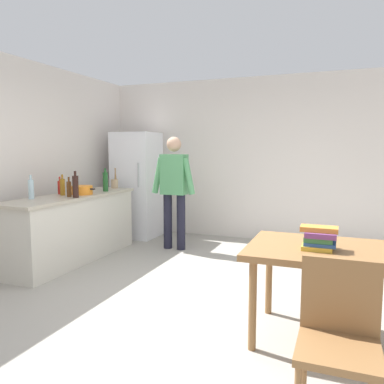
% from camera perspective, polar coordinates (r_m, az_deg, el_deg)
% --- Properties ---
extents(ground_plane, '(14.00, 14.00, 0.00)m').
position_cam_1_polar(ground_plane, '(3.93, -0.84, -16.18)').
color(ground_plane, '#9E998E').
extents(wall_back, '(6.40, 0.12, 2.70)m').
position_cam_1_polar(wall_back, '(6.51, 9.17, 4.87)').
color(wall_back, silver).
rests_on(wall_back, ground_plane).
extents(wall_left, '(0.12, 5.60, 2.70)m').
position_cam_1_polar(wall_left, '(5.34, -26.84, 3.98)').
color(wall_left, silver).
rests_on(wall_left, ground_plane).
extents(kitchen_counter, '(0.64, 2.20, 0.90)m').
position_cam_1_polar(kitchen_counter, '(5.46, -17.42, -5.09)').
color(kitchen_counter, beige).
rests_on(kitchen_counter, ground_plane).
extents(refrigerator, '(0.70, 0.67, 1.80)m').
position_cam_1_polar(refrigerator, '(6.66, -8.24, 1.04)').
color(refrigerator, white).
rests_on(refrigerator, ground_plane).
extents(person, '(0.70, 0.22, 1.70)m').
position_cam_1_polar(person, '(5.73, -2.70, 1.04)').
color(person, '#1E1E2D').
rests_on(person, ground_plane).
extents(dining_table, '(1.40, 0.90, 0.75)m').
position_cam_1_polar(dining_table, '(3.18, 21.32, -9.30)').
color(dining_table, olive).
rests_on(dining_table, ground_plane).
extents(chair, '(0.42, 0.42, 0.91)m').
position_cam_1_polar(chair, '(2.31, 21.13, -18.97)').
color(chair, olive).
rests_on(chair, ground_plane).
extents(cooking_pot, '(0.40, 0.28, 0.12)m').
position_cam_1_polar(cooking_pot, '(5.41, -16.11, 0.28)').
color(cooking_pot, orange).
rests_on(cooking_pot, kitchen_counter).
extents(utensil_jar, '(0.11, 0.11, 0.32)m').
position_cam_1_polar(utensil_jar, '(6.18, -11.51, 1.30)').
color(utensil_jar, tan).
rests_on(utensil_jar, kitchen_counter).
extents(bottle_water_clear, '(0.07, 0.07, 0.30)m').
position_cam_1_polar(bottle_water_clear, '(5.11, -22.95, 0.43)').
color(bottle_water_clear, silver).
rests_on(bottle_water_clear, kitchen_counter).
extents(bottle_beer_brown, '(0.06, 0.06, 0.26)m').
position_cam_1_polar(bottle_beer_brown, '(5.17, -17.94, 0.47)').
color(bottle_beer_brown, '#5B3314').
rests_on(bottle_beer_brown, kitchen_counter).
extents(bottle_wine_dark, '(0.08, 0.08, 0.34)m').
position_cam_1_polar(bottle_wine_dark, '(5.05, -17.04, 0.82)').
color(bottle_wine_dark, black).
rests_on(bottle_wine_dark, kitchen_counter).
extents(bottle_oil_amber, '(0.06, 0.06, 0.28)m').
position_cam_1_polar(bottle_oil_amber, '(5.38, -18.82, 0.76)').
color(bottle_oil_amber, '#996619').
rests_on(bottle_oil_amber, kitchen_counter).
extents(bottle_wine_green, '(0.08, 0.08, 0.34)m').
position_cam_1_polar(bottle_wine_green, '(5.71, -12.83, 1.55)').
color(bottle_wine_green, '#1E5123').
rests_on(bottle_wine_green, kitchen_counter).
extents(bottle_sauce_red, '(0.06, 0.06, 0.24)m').
position_cam_1_polar(bottle_sauce_red, '(5.54, -19.16, 0.69)').
color(bottle_sauce_red, '#B22319').
rests_on(bottle_sauce_red, kitchen_counter).
extents(book_stack, '(0.27, 0.21, 0.18)m').
position_cam_1_polar(book_stack, '(3.07, 18.48, -6.58)').
color(book_stack, gold).
rests_on(book_stack, dining_table).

